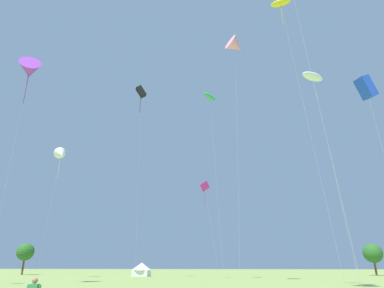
# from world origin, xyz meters

# --- Properties ---
(kite_black_box) EXTENTS (2.54, 1.92, 37.64)m
(kite_black_box) POSITION_xyz_m (-13.42, 55.23, 36.28)
(kite_black_box) COLOR black
(kite_black_box) RESTS_ON ground
(kite_purple_delta) EXTENTS (4.32, 4.53, 29.90)m
(kite_purple_delta) POSITION_xyz_m (-23.14, 32.71, 28.03)
(kite_purple_delta) COLOR purple
(kite_purple_delta) RESTS_ON ground
(kite_blue_box) EXTENTS (2.53, 3.09, 22.58)m
(kite_blue_box) POSITION_xyz_m (20.09, 30.51, 21.15)
(kite_blue_box) COLOR blue
(kite_blue_box) RESTS_ON ground
(kite_green_parafoil) EXTENTS (3.06, 3.66, 32.60)m
(kite_green_parafoil) POSITION_xyz_m (1.22, 50.78, 31.91)
(kite_green_parafoil) COLOR green
(kite_green_parafoil) RESTS_ON ground
(kite_yellow_parafoil) EXTENTS (3.78, 2.70, 34.36)m
(kite_yellow_parafoil) POSITION_xyz_m (11.67, 30.20, 33.77)
(kite_yellow_parafoil) COLOR yellow
(kite_yellow_parafoil) RESTS_ON ground
(kite_magenta_diamond) EXTENTS (3.24, 1.68, 17.13)m
(kite_magenta_diamond) POSITION_xyz_m (-0.32, 56.23, 15.77)
(kite_magenta_diamond) COLOR #E02DA3
(kite_magenta_diamond) RESTS_ON ground
(kite_white_parafoil) EXTENTS (3.28, 2.78, 23.54)m
(kite_white_parafoil) POSITION_xyz_m (14.46, 30.62, 23.03)
(kite_white_parafoil) COLOR white
(kite_white_parafoil) RESTS_ON ground
(kite_pink_delta) EXTENTS (4.21, 4.06, 38.49)m
(kite_pink_delta) POSITION_xyz_m (6.15, 42.41, 36.75)
(kite_pink_delta) COLOR pink
(kite_pink_delta) RESTS_ON ground
(kite_white_delta) EXTENTS (3.73, 3.71, 24.34)m
(kite_white_delta) POSITION_xyz_m (-28.67, 54.31, 22.81)
(kite_white_delta) COLOR white
(kite_white_delta) RESTS_ON ground
(festival_tent_right) EXTENTS (4.09, 4.09, 2.66)m
(festival_tent_right) POSITION_xyz_m (-14.56, 67.18, 1.47)
(festival_tent_right) COLOR white
(festival_tent_right) RESTS_ON ground
(tree_distant_left) EXTENTS (4.20, 4.20, 6.83)m
(tree_distant_left) POSITION_xyz_m (35.84, 78.18, 4.70)
(tree_distant_left) COLOR brown
(tree_distant_left) RESTS_ON ground
(tree_distant_right) EXTENTS (4.07, 4.07, 7.26)m
(tree_distant_right) POSITION_xyz_m (-45.72, 74.95, 5.19)
(tree_distant_right) COLOR brown
(tree_distant_right) RESTS_ON ground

